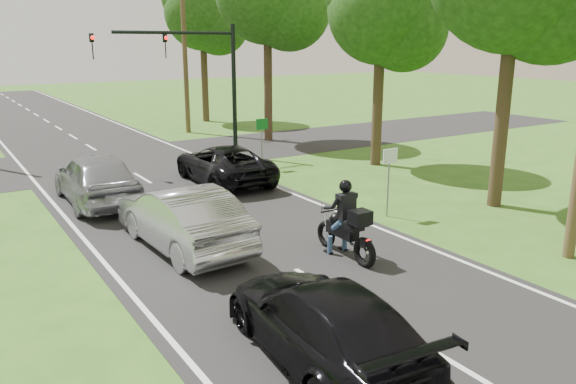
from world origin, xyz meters
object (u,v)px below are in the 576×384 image
object	(u,v)px
dark_suv	(223,164)
utility_pole_far	(184,45)
motorcycle_rider	(347,227)
silver_sedan	(182,218)
traffic_signal	(196,68)
sign_white	(390,166)
silver_suv	(96,178)
sign_green	(262,131)
dark_car_behind	(324,322)

from	to	relation	value
dark_suv	utility_pole_far	xyz separation A→B (m)	(3.78, 12.35, 4.35)
motorcycle_rider	silver_sedan	size ratio (longest dim) A/B	0.47
traffic_signal	utility_pole_far	distance (m)	8.55
dark_suv	silver_sedan	distance (m)	7.14
sign_white	traffic_signal	bearing A→B (deg)	97.05
dark_suv	silver_suv	distance (m)	4.85
silver_suv	sign_green	world-z (taller)	sign_green
silver_sedan	motorcycle_rider	bearing A→B (deg)	135.82
silver_sedan	utility_pole_far	world-z (taller)	utility_pole_far
motorcycle_rider	utility_pole_far	distance (m)	21.95
silver_suv	traffic_signal	distance (m)	8.11
sign_white	silver_sedan	bearing A→B (deg)	172.71
motorcycle_rider	sign_green	size ratio (longest dim) A/B	1.09
traffic_signal	sign_white	size ratio (longest dim) A/B	3.00
silver_sedan	sign_white	distance (m)	6.46
silver_suv	sign_white	bearing A→B (deg)	139.50
silver_suv	traffic_signal	bearing A→B (deg)	-139.68
motorcycle_rider	traffic_signal	bearing A→B (deg)	83.43
dark_suv	sign_green	distance (m)	2.95
silver_sedan	silver_suv	size ratio (longest dim) A/B	0.98
dark_car_behind	utility_pole_far	bearing A→B (deg)	-102.28
motorcycle_rider	traffic_signal	size ratio (longest dim) A/B	0.36
motorcycle_rider	silver_sedan	bearing A→B (deg)	140.00
sign_white	sign_green	size ratio (longest dim) A/B	1.00
silver_suv	traffic_signal	size ratio (longest dim) A/B	0.79
silver_sedan	silver_suv	world-z (taller)	silver_suv
sign_white	dark_car_behind	bearing A→B (deg)	-139.68
silver_sedan	traffic_signal	world-z (taller)	traffic_signal
motorcycle_rider	sign_white	distance (m)	3.85
dark_suv	sign_green	xyz separation A→B (m)	(2.48, 1.33, 0.87)
utility_pole_far	dark_car_behind	bearing A→B (deg)	-107.99
sign_green	silver_sedan	bearing A→B (deg)	-132.41
silver_suv	dark_suv	bearing A→B (deg)	-174.81
motorcycle_rider	silver_sedan	distance (m)	4.23
silver_suv	utility_pole_far	xyz separation A→B (m)	(8.62, 12.69, 4.21)
silver_suv	motorcycle_rider	bearing A→B (deg)	116.41
silver_suv	silver_sedan	bearing A→B (deg)	98.92
dark_suv	silver_sedan	world-z (taller)	silver_sedan
silver_sedan	sign_green	distance (m)	9.76
dark_car_behind	traffic_signal	size ratio (longest dim) A/B	0.75
silver_suv	sign_white	world-z (taller)	sign_white
dark_suv	dark_car_behind	size ratio (longest dim) A/B	1.08
traffic_signal	sign_white	bearing A→B (deg)	-82.95
utility_pole_far	traffic_signal	bearing A→B (deg)	-109.68
utility_pole_far	sign_green	size ratio (longest dim) A/B	4.71
motorcycle_rider	dark_suv	size ratio (longest dim) A/B	0.45
silver_suv	utility_pole_far	size ratio (longest dim) A/B	0.51
silver_sedan	silver_suv	xyz separation A→B (m)	(-0.75, 5.51, 0.04)
dark_car_behind	dark_suv	bearing A→B (deg)	-103.24
dark_car_behind	sign_white	bearing A→B (deg)	-133.96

